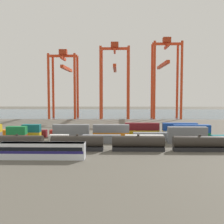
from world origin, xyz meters
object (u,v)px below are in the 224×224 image
at_px(freight_tank_row, 108,143).
at_px(gantry_crane_central, 115,73).
at_px(gantry_crane_west, 64,77).
at_px(gantry_crane_east, 165,71).
at_px(shipping_container_22, 67,134).
at_px(shipping_container_5, 144,139).
at_px(shipping_container_24, 142,134).

distance_m(freight_tank_row, gantry_crane_central, 104.16).
bearing_deg(gantry_crane_west, gantry_crane_east, 0.64).
xyz_separation_m(freight_tank_row, shipping_container_22, (-15.47, 22.29, -0.82)).
bearing_deg(gantry_crane_west, freight_tank_row, -72.23).
relative_size(freight_tank_row, gantry_crane_west, 1.46).
height_order(freight_tank_row, gantry_crane_central, gantry_crane_central).
bearing_deg(gantry_crane_west, gantry_crane_central, 1.50).
xyz_separation_m(shipping_container_22, gantry_crane_west, (-16.51, 77.48, 25.63)).
xyz_separation_m(shipping_container_5, gantry_crane_west, (-43.06, 88.55, 25.63)).
bearing_deg(gantry_crane_east, freight_tank_row, -108.50).
height_order(shipping_container_22, gantry_crane_east, gantry_crane_east).
height_order(shipping_container_5, shipping_container_24, same).
bearing_deg(freight_tank_row, shipping_container_24, 62.96).
bearing_deg(gantry_crane_west, shipping_container_5, -64.07).
bearing_deg(gantry_crane_east, shipping_container_5, -104.18).
xyz_separation_m(shipping_container_22, shipping_container_24, (26.85, 0.00, 0.00)).
relative_size(shipping_container_5, gantry_crane_east, 0.24).
bearing_deg(shipping_container_24, gantry_crane_west, 119.23).
relative_size(freight_tank_row, gantry_crane_central, 1.32).
relative_size(freight_tank_row, shipping_container_24, 5.28).
xyz_separation_m(freight_tank_row, gantry_crane_east, (33.63, 100.50, 28.48)).
bearing_deg(shipping_container_24, freight_tank_row, -117.04).
bearing_deg(gantry_crane_east, gantry_crane_central, 179.78).
height_order(freight_tank_row, gantry_crane_west, gantry_crane_west).
relative_size(shipping_container_22, gantry_crane_west, 0.28).
bearing_deg(shipping_container_5, freight_tank_row, -134.62).
bearing_deg(gantry_crane_east, shipping_container_22, -122.12).
xyz_separation_m(freight_tank_row, gantry_crane_central, (0.82, 100.63, 26.89)).
bearing_deg(gantry_crane_central, shipping_container_22, -101.75).
relative_size(shipping_container_5, gantry_crane_west, 0.28).
xyz_separation_m(gantry_crane_central, gantry_crane_east, (32.81, -0.12, 1.59)).
height_order(freight_tank_row, gantry_crane_east, gantry_crane_east).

